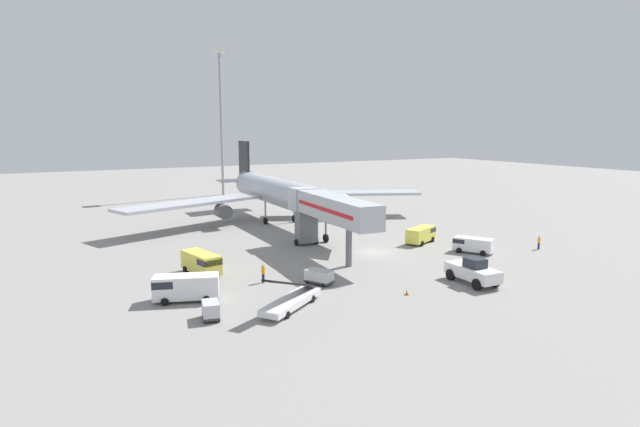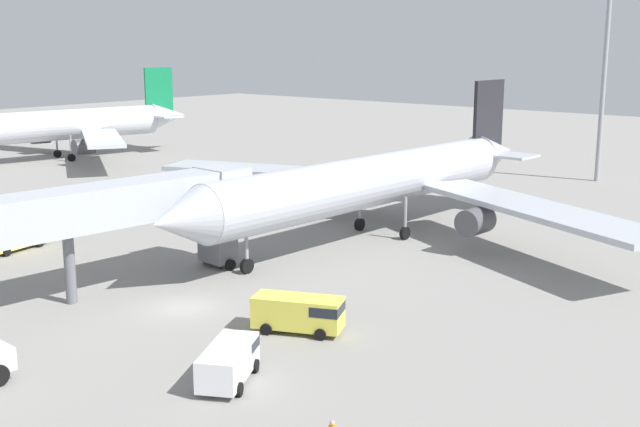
{
  "view_description": "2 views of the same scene",
  "coord_description": "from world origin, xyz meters",
  "px_view_note": "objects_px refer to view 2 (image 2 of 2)",
  "views": [
    {
      "loc": [
        -35.87,
        -51.94,
        15.03
      ],
      "look_at": [
        -1.47,
        11.08,
        3.33
      ],
      "focal_mm": 29.65,
      "sensor_mm": 36.0,
      "label": 1
    },
    {
      "loc": [
        37.47,
        -31.17,
        16.34
      ],
      "look_at": [
        -0.66,
        13.98,
        3.64
      ],
      "focal_mm": 45.09,
      "sensor_mm": 36.0,
      "label": 2
    }
  ],
  "objects_px": {
    "service_van_near_center": "(229,360)",
    "service_van_near_right": "(12,235)",
    "airplane_at_gate": "(379,180)",
    "airplane_background": "(59,126)",
    "service_van_outer_right": "(301,312)",
    "jet_bridge": "(143,205)"
  },
  "relations": [
    {
      "from": "jet_bridge",
      "to": "service_van_outer_right",
      "type": "bearing_deg",
      "value": -0.34
    },
    {
      "from": "service_van_near_right",
      "to": "service_van_outer_right",
      "type": "xyz_separation_m",
      "value": [
        29.69,
        1.06,
        -0.09
      ]
    },
    {
      "from": "airplane_at_gate",
      "to": "jet_bridge",
      "type": "xyz_separation_m",
      "value": [
        -3.88,
        -21.67,
        0.72
      ]
    },
    {
      "from": "service_van_near_center",
      "to": "service_van_near_right",
      "type": "distance_m",
      "value": 32.15
    },
    {
      "from": "airplane_at_gate",
      "to": "jet_bridge",
      "type": "relative_size",
      "value": 2.66
    },
    {
      "from": "service_van_near_center",
      "to": "service_van_outer_right",
      "type": "xyz_separation_m",
      "value": [
        -1.84,
        7.35,
        0.12
      ]
    },
    {
      "from": "jet_bridge",
      "to": "airplane_at_gate",
      "type": "bearing_deg",
      "value": 79.86
    },
    {
      "from": "airplane_background",
      "to": "airplane_at_gate",
      "type": "bearing_deg",
      "value": -7.2
    },
    {
      "from": "airplane_at_gate",
      "to": "service_van_near_center",
      "type": "relative_size",
      "value": 10.28
    },
    {
      "from": "service_van_outer_right",
      "to": "service_van_near_right",
      "type": "bearing_deg",
      "value": -177.95
    },
    {
      "from": "service_van_near_right",
      "to": "service_van_outer_right",
      "type": "height_order",
      "value": "service_van_near_right"
    },
    {
      "from": "service_van_near_right",
      "to": "airplane_background",
      "type": "relative_size",
      "value": 0.14
    },
    {
      "from": "service_van_near_center",
      "to": "service_van_outer_right",
      "type": "relative_size",
      "value": 0.91
    },
    {
      "from": "airplane_at_gate",
      "to": "service_van_near_right",
      "type": "height_order",
      "value": "airplane_at_gate"
    },
    {
      "from": "airplane_at_gate",
      "to": "service_van_outer_right",
      "type": "bearing_deg",
      "value": -64.56
    },
    {
      "from": "airplane_at_gate",
      "to": "jet_bridge",
      "type": "distance_m",
      "value": 22.02
    },
    {
      "from": "jet_bridge",
      "to": "service_van_near_right",
      "type": "distance_m",
      "value": 16.09
    },
    {
      "from": "jet_bridge",
      "to": "service_van_near_right",
      "type": "xyz_separation_m",
      "value": [
        -15.47,
        -1.15,
        -4.27
      ]
    },
    {
      "from": "jet_bridge",
      "to": "airplane_background",
      "type": "xyz_separation_m",
      "value": [
        -56.88,
        29.35,
        -0.73
      ]
    },
    {
      "from": "airplane_at_gate",
      "to": "airplane_background",
      "type": "height_order",
      "value": "airplane_at_gate"
    },
    {
      "from": "airplane_background",
      "to": "service_van_near_right",
      "type": "bearing_deg",
      "value": -36.37
    },
    {
      "from": "service_van_near_right",
      "to": "jet_bridge",
      "type": "bearing_deg",
      "value": 4.25
    }
  ]
}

